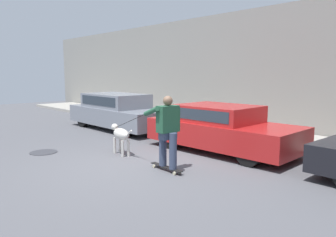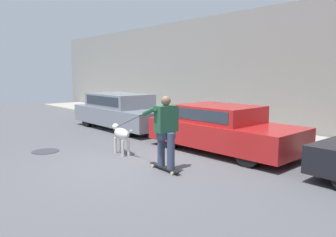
# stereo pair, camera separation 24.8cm
# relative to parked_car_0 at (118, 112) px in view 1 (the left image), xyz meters

# --- Properties ---
(ground_plane) EXTENTS (36.00, 36.00, 0.00)m
(ground_plane) POSITION_rel_parked_car_0_xyz_m (4.44, -2.42, -0.65)
(ground_plane) COLOR #545459
(back_wall) EXTENTS (32.00, 0.30, 4.35)m
(back_wall) POSITION_rel_parked_car_0_xyz_m (4.44, 3.63, 1.52)
(back_wall) COLOR gray
(back_wall) RESTS_ON ground_plane
(sidewalk_curb) EXTENTS (30.00, 2.42, 0.14)m
(sidewalk_curb) POSITION_rel_parked_car_0_xyz_m (4.44, 2.25, -0.58)
(sidewalk_curb) COLOR #A39E93
(sidewalk_curb) RESTS_ON ground_plane
(parked_car_0) EXTENTS (4.50, 1.70, 1.31)m
(parked_car_0) POSITION_rel_parked_car_0_xyz_m (0.00, 0.00, 0.00)
(parked_car_0) COLOR black
(parked_car_0) RESTS_ON ground_plane
(parked_car_1) EXTENTS (4.14, 1.83, 1.23)m
(parked_car_1) POSITION_rel_parked_car_0_xyz_m (4.83, -0.00, -0.05)
(parked_car_1) COLOR black
(parked_car_1) RESTS_ON ground_plane
(dog) EXTENTS (1.07, 0.39, 0.75)m
(dog) POSITION_rel_parked_car_0_xyz_m (3.32, -2.17, -0.14)
(dog) COLOR beige
(dog) RESTS_ON ground_plane
(skateboarder) EXTENTS (2.66, 0.66, 1.60)m
(skateboarder) POSITION_rel_parked_car_0_xyz_m (5.18, -2.29, 0.25)
(skateboarder) COLOR beige
(skateboarder) RESTS_ON ground_plane
(manhole_cover) EXTENTS (0.70, 0.70, 0.01)m
(manhole_cover) POSITION_rel_parked_car_0_xyz_m (1.76, -3.55, -0.64)
(manhole_cover) COLOR #38383D
(manhole_cover) RESTS_ON ground_plane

